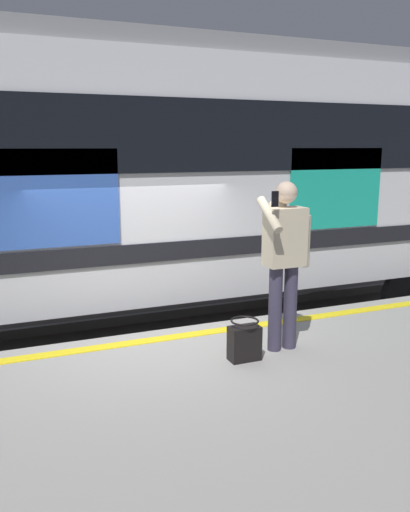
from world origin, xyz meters
TOP-DOWN VIEW (x-y plane):
  - ground_plane at (0.00, 0.00)m, footprint 24.34×24.34m
  - platform at (0.00, 1.88)m, footprint 13.31×3.75m
  - safety_line at (0.00, 0.30)m, footprint 13.04×0.16m
  - track_rail_near at (0.00, -1.40)m, footprint 17.30×0.08m
  - track_rail_far at (0.00, -2.83)m, footprint 17.30×0.08m
  - train_carriage at (-1.03, -2.11)m, footprint 11.12×2.92m
  - passenger at (-1.14, 1.04)m, footprint 0.57×0.55m
  - handbag at (-0.64, 1.16)m, footprint 0.31×0.28m

SIDE VIEW (x-z plane):
  - ground_plane at x=0.00m, z-range 0.00..0.00m
  - track_rail_near at x=0.00m, z-range 0.00..0.16m
  - track_rail_far at x=0.00m, z-range 0.00..0.16m
  - platform at x=0.00m, z-range 0.00..0.88m
  - safety_line at x=0.00m, z-range 0.88..0.89m
  - handbag at x=-0.64m, z-range 0.87..1.28m
  - passenger at x=-1.14m, z-range 1.05..2.80m
  - train_carriage at x=-1.03m, z-range 0.54..4.76m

